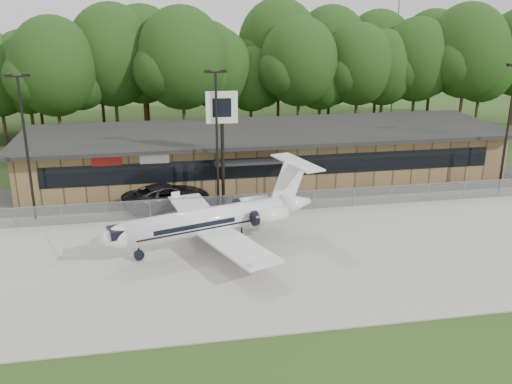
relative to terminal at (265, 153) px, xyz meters
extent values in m
plane|color=#2D4518|center=(0.00, -23.94, -2.18)|extent=(160.00, 160.00, 0.00)
cube|color=#9E9B93|center=(0.00, -15.94, -2.14)|extent=(64.00, 18.00, 0.08)
cube|color=#383835|center=(0.00, -4.44, -2.15)|extent=(50.00, 9.00, 0.06)
cube|color=olive|center=(0.00, 0.06, -0.18)|extent=(40.00, 10.00, 4.00)
cube|color=black|center=(0.00, -4.96, 0.12)|extent=(36.00, 0.08, 1.60)
cube|color=black|center=(0.00, -0.44, 1.97)|extent=(41.00, 11.50, 0.30)
cube|color=black|center=(-2.00, -5.54, 0.82)|extent=(6.00, 1.60, 0.20)
cube|color=#A01713|center=(-13.00, -4.99, 1.22)|extent=(2.20, 0.06, 0.70)
cube|color=silver|center=(-9.50, -4.99, 1.22)|extent=(2.20, 0.06, 0.70)
cube|color=gray|center=(0.00, -8.94, -1.43)|extent=(46.00, 0.03, 1.50)
cube|color=gray|center=(0.00, -8.94, -0.68)|extent=(46.00, 0.04, 0.04)
cylinder|color=gray|center=(22.00, 24.06, 10.32)|extent=(0.20, 0.20, 25.00)
cylinder|color=black|center=(-18.00, -7.44, 2.82)|extent=(0.18, 0.18, 10.00)
cube|color=black|center=(-18.00, -7.44, 7.87)|extent=(1.20, 0.12, 0.12)
cube|color=black|center=(-18.55, -7.44, 7.94)|extent=(0.45, 0.30, 0.22)
cube|color=black|center=(-17.45, -7.44, 7.94)|extent=(0.45, 0.30, 0.22)
cylinder|color=black|center=(-5.00, -7.44, 2.82)|extent=(0.18, 0.18, 10.00)
cube|color=black|center=(-5.00, -7.44, 7.87)|extent=(1.20, 0.12, 0.12)
cube|color=black|center=(-5.55, -7.44, 7.94)|extent=(0.45, 0.30, 0.22)
cube|color=black|center=(-4.45, -7.44, 7.94)|extent=(0.45, 0.30, 0.22)
cylinder|color=black|center=(18.00, -7.44, 2.82)|extent=(0.18, 0.18, 10.00)
cube|color=black|center=(17.45, -7.44, 7.94)|extent=(0.45, 0.30, 0.22)
cylinder|color=silver|center=(-6.54, -14.51, -0.42)|extent=(10.37, 4.52, 1.65)
cone|color=silver|center=(-12.48, -16.27, -0.42)|extent=(2.45, 2.17, 1.65)
cone|color=silver|center=(-0.50, -12.72, -0.27)|extent=(2.65, 2.23, 1.65)
cube|color=silver|center=(-5.08, -17.63, -0.88)|extent=(3.94, 6.59, 0.12)
cube|color=silver|center=(-7.01, -11.09, -0.88)|extent=(3.94, 6.59, 0.12)
cylinder|color=silver|center=(-2.61, -14.69, -0.27)|extent=(2.44, 1.54, 0.93)
cylinder|color=silver|center=(-3.34, -12.22, -0.27)|extent=(2.44, 1.54, 0.93)
cube|color=silver|center=(-1.00, -12.87, 1.23)|extent=(2.47, 0.86, 3.11)
cube|color=silver|center=(-0.40, -12.69, 2.52)|extent=(2.64, 4.94, 0.10)
cube|color=black|center=(-11.79, -16.06, -0.13)|extent=(1.34, 1.48, 0.52)
cube|color=black|center=(-4.76, -13.98, -1.81)|extent=(1.50, 2.61, 0.72)
cylinder|color=black|center=(-10.70, -15.74, -1.81)|extent=(0.77, 0.77, 0.23)
imported|color=#28282A|center=(-8.74, -6.38, -1.28)|extent=(7.09, 5.18, 1.79)
cylinder|color=black|center=(-4.57, -7.14, 1.95)|extent=(0.26, 0.26, 8.25)
cube|color=silver|center=(-4.57, -7.14, 5.36)|extent=(2.28, 0.37, 2.27)
cube|color=black|center=(-4.58, -7.27, 5.36)|extent=(1.34, 0.11, 1.34)
camera|label=1|loc=(-9.41, -47.24, 12.52)|focal=40.00mm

